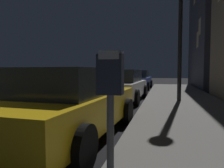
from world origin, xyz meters
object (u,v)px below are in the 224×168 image
Objects in this scene: parking_meter at (110,96)px; car_yellow_cab at (68,103)px; car_white at (120,85)px; car_blue at (137,80)px; street_lamp at (181,2)px.

car_yellow_cab is (-1.51, 2.49, -0.48)m from parking_meter.
car_white and car_blue have the same top height.
street_lamp is at bearing -11.52° from car_white.
car_blue is (-0.00, 6.67, -0.02)m from car_white.
parking_meter is 0.31× the size of car_white.
car_white is 4.28m from street_lamp.
street_lamp is at bearing -70.39° from car_blue.
car_blue is 8.36m from street_lamp.
car_blue is (0.00, 12.22, -0.01)m from car_yellow_cab.
car_yellow_cab is at bearing -116.99° from street_lamp.
car_yellow_cab is 6.59m from street_lamp.
car_blue is at bearing 95.85° from parking_meter.
car_white is at bearing 100.62° from parking_meter.
parking_meter is 14.79m from car_blue.
car_yellow_cab is 12.22m from car_blue.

